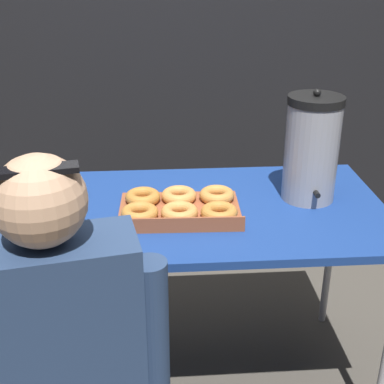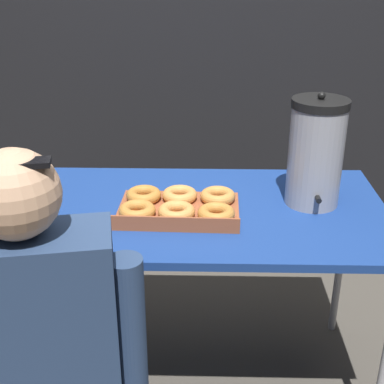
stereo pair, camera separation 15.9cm
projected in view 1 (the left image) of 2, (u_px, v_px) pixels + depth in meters
The scene contains 6 objects.
ground_plane at pixel (197, 375), 2.17m from camera, with size 12.00×12.00×0.00m, color #4C473F.
back_wall at pixel (181, 30), 2.62m from camera, with size 6.00×0.11×2.43m.
folding_table at pixel (197, 221), 1.88m from camera, with size 1.32×0.72×0.76m.
donut_box at pixel (180, 207), 1.81m from camera, with size 0.44×0.31×0.05m.
coffee_urn at pixel (312, 149), 1.86m from camera, with size 0.19×0.22×0.40m.
cell_phone at pixel (31, 233), 1.68m from camera, with size 0.10×0.17×0.01m.
Camera 1 is at (-0.14, -1.66, 1.58)m, focal length 50.00 mm.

